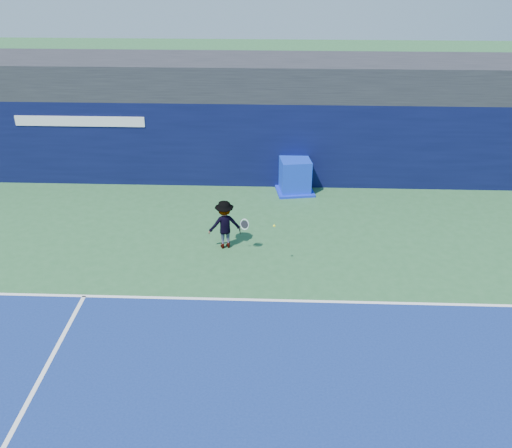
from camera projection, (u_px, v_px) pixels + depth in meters
name	position (u px, v px, depth m)	size (l,w,h in m)	color
ground	(282.00, 387.00, 11.56)	(80.00, 80.00, 0.00)	#295D31
baseline	(282.00, 301.00, 14.21)	(24.00, 0.10, 0.01)	white
stadium_band	(284.00, 76.00, 20.07)	(36.00, 3.00, 1.20)	#222227
back_wall_assembly	(283.00, 142.00, 20.16)	(36.00, 1.03, 3.00)	black
equipment_cart	(295.00, 177.00, 19.85)	(1.44, 1.44, 1.20)	#0E2DC4
tennis_player	(225.00, 224.00, 16.29)	(1.25, 0.78, 1.46)	white
tennis_ball	(274.00, 226.00, 15.01)	(0.06, 0.06, 0.06)	yellow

